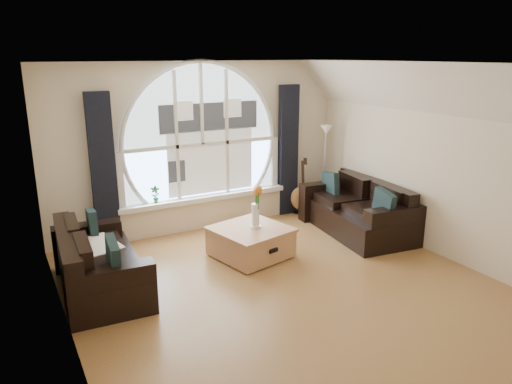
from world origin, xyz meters
name	(u,v)px	position (x,y,z in m)	size (l,w,h in m)	color
ground	(291,292)	(0.00, 0.00, 0.00)	(5.00, 5.50, 0.01)	brown
ceiling	(297,64)	(0.00, 0.00, 2.70)	(5.00, 5.50, 0.01)	silver
wall_back	(201,147)	(0.00, 2.75, 1.35)	(5.00, 0.01, 2.70)	beige
wall_left	(62,221)	(-2.50, 0.00, 1.35)	(0.01, 5.50, 2.70)	beige
wall_right	(445,163)	(2.50, 0.00, 1.35)	(0.01, 5.50, 2.70)	beige
attic_slope	(438,90)	(2.20, 0.00, 2.35)	(0.92, 5.50, 0.72)	silver
arched_window	(201,130)	(0.00, 2.72, 1.62)	(2.60, 0.06, 2.15)	silver
window_sill	(205,198)	(0.00, 2.65, 0.51)	(2.90, 0.22, 0.08)	white
window_frame	(202,130)	(0.00, 2.69, 1.62)	(2.76, 0.08, 2.15)	white
neighbor_house	(211,137)	(0.15, 2.71, 1.50)	(1.70, 0.02, 1.50)	silver
curtain_left	(103,171)	(-1.60, 2.63, 1.15)	(0.35, 0.12, 2.30)	black
curtain_right	(288,151)	(1.60, 2.63, 1.15)	(0.35, 0.12, 2.30)	black
sofa_left	(99,259)	(-2.01, 1.20, 0.40)	(0.89, 1.78, 0.79)	black
sofa_right	(357,209)	(2.04, 1.23, 0.40)	(0.95, 1.89, 0.84)	black
coffee_chest	(251,241)	(0.08, 1.21, 0.24)	(0.96, 0.96, 0.47)	tan
throw_blanket	(94,249)	(-2.04, 1.32, 0.50)	(0.55, 0.55, 0.10)	silver
vase_flowers	(255,201)	(0.15, 1.19, 0.82)	(0.24, 0.24, 0.70)	white
floor_lamp	(324,170)	(2.17, 2.31, 0.80)	(0.24, 0.24, 1.60)	#B2B2B2
guitar	(301,186)	(1.77, 2.45, 0.53)	(0.36, 0.24, 1.06)	#956131
potted_plant	(155,194)	(-0.84, 2.65, 0.69)	(0.14, 0.10, 0.27)	#1E6023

